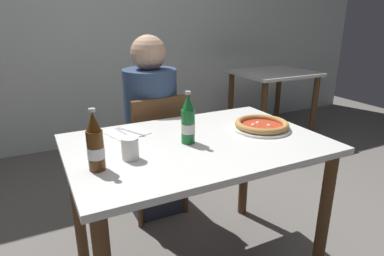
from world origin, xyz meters
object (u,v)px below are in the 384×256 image
pizza_margherita_near (262,125)px  beer_bottle_left (95,145)px  chair_behind_table (156,149)px  beer_bottle_center (188,122)px  dining_table_main (197,163)px  dining_table_background (273,86)px  paper_cup (130,148)px  napkin_with_cutlery (127,133)px  diner_seated (152,132)px

pizza_margherita_near → beer_bottle_left: size_ratio=1.23×
chair_behind_table → beer_bottle_center: bearing=80.7°
dining_table_main → beer_bottle_left: size_ratio=4.86×
dining_table_background → pizza_margherita_near: pizza_margherita_near is taller
dining_table_background → beer_bottle_center: beer_bottle_center is taller
dining_table_background → paper_cup: bearing=-143.2°
napkin_with_cutlery → beer_bottle_center: bearing=-49.8°
dining_table_main → napkin_with_cutlery: size_ratio=5.33×
chair_behind_table → napkin_with_cutlery: chair_behind_table is taller
pizza_margherita_near → paper_cup: 0.73m
paper_cup → napkin_with_cutlery: bearing=76.5°
pizza_margherita_near → napkin_with_cutlery: bearing=158.4°
dining_table_main → pizza_margherita_near: pizza_margherita_near is taller
chair_behind_table → paper_cup: bearing=58.2°
chair_behind_table → beer_bottle_left: (-0.50, -0.71, 0.37)m
dining_table_main → pizza_margherita_near: (0.38, -0.00, 0.14)m
chair_behind_table → beer_bottle_left: bearing=51.0°
dining_table_background → diner_seated: bearing=-154.7°
dining_table_main → beer_bottle_left: (-0.49, -0.10, 0.22)m
dining_table_main → diner_seated: 0.66m
chair_behind_table → paper_cup: 0.82m
diner_seated → dining_table_background: 1.85m
pizza_margherita_near → paper_cup: paper_cup is taller
dining_table_main → paper_cup: size_ratio=12.63×
beer_bottle_center → dining_table_background: bearing=40.1°
dining_table_main → chair_behind_table: chair_behind_table is taller
chair_behind_table → diner_seated: size_ratio=0.70×
dining_table_main → chair_behind_table: size_ratio=1.41×
dining_table_background → napkin_with_cutlery: bearing=-148.5°
pizza_margherita_near → napkin_with_cutlery: 0.70m
pizza_margherita_near → beer_bottle_center: (-0.43, -0.00, 0.08)m
dining_table_background → paper_cup: 2.53m
pizza_margherita_near → napkin_with_cutlery: (-0.65, 0.26, -0.02)m
chair_behind_table → dining_table_background: bearing=-157.3°
beer_bottle_left → paper_cup: size_ratio=2.60×
dining_table_background → pizza_margherita_near: bearing=-131.7°
dining_table_main → beer_bottle_center: beer_bottle_center is taller
pizza_margherita_near → beer_bottle_center: bearing=-179.6°
dining_table_background → napkin_with_cutlery: size_ratio=3.55×
dining_table_background → beer_bottle_center: size_ratio=3.24×
diner_seated → beer_bottle_center: diner_seated is taller
beer_bottle_center → paper_cup: size_ratio=2.60×
chair_behind_table → diner_seated: 0.11m
dining_table_main → diner_seated: bearing=89.4°
chair_behind_table → napkin_with_cutlery: (-0.28, -0.35, 0.27)m
chair_behind_table → dining_table_background: (1.67, 0.84, 0.11)m
dining_table_main → beer_bottle_center: (-0.05, -0.00, 0.22)m
chair_behind_table → paper_cup: (-0.35, -0.67, 0.32)m
beer_bottle_left → beer_bottle_center: same height
paper_cup → dining_table_main: bearing=10.0°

